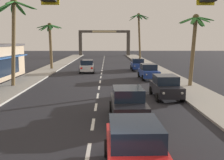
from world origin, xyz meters
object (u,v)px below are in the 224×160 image
object	(u,v)px
sedan_parked_mid_kerb	(149,71)
palm_right_farthest	(139,28)
palm_left_second	(14,22)
sedan_third_in_queue	(128,103)
traffic_signal_mast	(211,8)
palm_left_third	(50,36)
sedan_oncoming_far	(87,66)
sedan_parked_nearest_kerb	(166,86)
town_gateway_arch	(104,40)
palm_right_second	(195,34)
sedan_parked_far_kerb	(138,64)
sedan_lead_at_stop_bar	(135,149)

from	to	relation	value
sedan_parked_mid_kerb	palm_right_farthest	distance (m)	26.13
palm_left_second	sedan_third_in_queue	bearing A→B (deg)	-47.73
traffic_signal_mast	sedan_third_in_queue	xyz separation A→B (m)	(-1.24, 8.24, -4.12)
palm_left_third	palm_right_farthest	bearing A→B (deg)	45.31
sedan_third_in_queue	palm_left_third	bearing A→B (deg)	110.04
sedan_oncoming_far	traffic_signal_mast	bearing A→B (deg)	-80.42
sedan_third_in_queue	palm_left_second	xyz separation A→B (m)	(-9.48, 10.43, 5.08)
palm_left_second	traffic_signal_mast	bearing A→B (deg)	-60.14
sedan_parked_nearest_kerb	sedan_parked_mid_kerb	bearing A→B (deg)	88.60
town_gateway_arch	palm_left_third	bearing A→B (deg)	-101.58
palm_left_second	palm_right_second	world-z (taller)	palm_left_second
sedan_oncoming_far	sedan_parked_far_kerb	distance (m)	7.69
palm_right_farthest	town_gateway_arch	size ratio (longest dim) A/B	0.67
palm_right_second	palm_right_farthest	world-z (taller)	palm_right_farthest
sedan_parked_nearest_kerb	palm_left_second	size ratio (longest dim) A/B	0.56
traffic_signal_mast	town_gateway_arch	distance (m)	71.24
traffic_signal_mast	palm_right_second	distance (m)	19.14
sedan_parked_far_kerb	palm_left_second	size ratio (longest dim) A/B	0.56
sedan_oncoming_far	sedan_parked_nearest_kerb	bearing A→B (deg)	-66.92
sedan_lead_at_stop_bar	palm_left_second	xyz separation A→B (m)	(-9.22, 16.84, 5.08)
sedan_lead_at_stop_bar	traffic_signal_mast	bearing A→B (deg)	-50.66
town_gateway_arch	sedan_parked_mid_kerb	bearing A→B (deg)	-83.58
traffic_signal_mast	sedan_lead_at_stop_bar	size ratio (longest dim) A/B	2.45
palm_right_second	sedan_parked_nearest_kerb	bearing A→B (deg)	-126.69
palm_left_second	palm_left_third	distance (m)	15.53
traffic_signal_mast	palm_right_farthest	size ratio (longest dim) A/B	1.13
sedan_parked_far_kerb	palm_left_third	world-z (taller)	palm_left_third
sedan_lead_at_stop_bar	sedan_oncoming_far	size ratio (longest dim) A/B	0.99
sedan_parked_mid_kerb	palm_right_second	distance (m)	7.43
sedan_lead_at_stop_bar	sedan_third_in_queue	bearing A→B (deg)	87.64
sedan_parked_mid_kerb	palm_left_third	distance (m)	17.11
palm_left_third	sedan_lead_at_stop_bar	bearing A→B (deg)	-74.13
sedan_third_in_queue	palm_right_farthest	size ratio (longest dim) A/B	0.46
sedan_oncoming_far	sedan_parked_far_kerb	size ratio (longest dim) A/B	1.01
sedan_parked_mid_kerb	sedan_parked_far_kerb	size ratio (longest dim) A/B	1.01
palm_left_second	town_gateway_arch	bearing A→B (deg)	81.76
traffic_signal_mast	sedan_lead_at_stop_bar	xyz separation A→B (m)	(-1.50, 1.83, -4.12)
sedan_parked_mid_kerb	traffic_signal_mast	bearing A→B (deg)	-95.38
sedan_parked_mid_kerb	palm_left_second	world-z (taller)	palm_left_second
traffic_signal_mast	sedan_lead_at_stop_bar	bearing A→B (deg)	129.34
palm_left_second	town_gateway_arch	xyz separation A→B (m)	(7.61, 52.50, -1.36)
traffic_signal_mast	sedan_third_in_queue	size ratio (longest dim) A/B	2.44
sedan_oncoming_far	palm_left_second	world-z (taller)	palm_left_second
palm_left_second	palm_right_farthest	world-z (taller)	palm_right_farthest
sedan_parked_mid_kerb	palm_left_second	xyz separation A→B (m)	(-12.95, -5.04, 5.08)
traffic_signal_mast	sedan_oncoming_far	xyz separation A→B (m)	(-5.10, 30.21, -4.12)
sedan_third_in_queue	palm_right_farthest	xyz separation A→B (m)	(5.29, 40.84, 5.98)
sedan_lead_at_stop_bar	palm_left_third	xyz separation A→B (m)	(-9.19, 32.34, 4.04)
palm_left_second	sedan_parked_nearest_kerb	bearing A→B (deg)	-21.79
sedan_oncoming_far	sedan_parked_nearest_kerb	size ratio (longest dim) A/B	1.01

